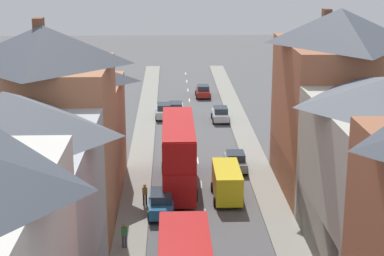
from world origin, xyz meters
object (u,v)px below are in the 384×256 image
(car_parked_left_a, at_px, (235,161))
(pedestrian_far_left, at_px, (124,234))
(car_mid_white, at_px, (164,111))
(car_parked_right_b, at_px, (176,109))
(car_mid_black, at_px, (203,91))
(car_far_grey, at_px, (181,233))
(car_near_blue, at_px, (220,114))
(pedestrian_far_right, at_px, (145,193))
(double_decker_bus_mid_street, at_px, (178,153))
(car_near_silver, at_px, (161,202))
(delivery_van, at_px, (227,182))

(car_parked_left_a, distance_m, pedestrian_far_left, 17.03)
(car_mid_white, xyz_separation_m, car_parked_right_b, (1.30, 0.96, -0.05))
(car_mid_black, bearing_deg, car_far_grey, -94.82)
(car_parked_left_a, xyz_separation_m, car_mid_black, (-1.30, 28.33, -0.02))
(car_far_grey, height_order, car_parked_right_b, car_far_grey)
(car_near_blue, height_order, car_mid_black, car_near_blue)
(pedestrian_far_left, distance_m, pedestrian_far_right, 7.02)
(car_far_grey, distance_m, car_parked_right_b, 33.31)
(pedestrian_far_left, bearing_deg, pedestrian_far_right, 81.55)
(pedestrian_far_left, bearing_deg, car_far_grey, 6.18)
(double_decker_bus_mid_street, bearing_deg, car_near_silver, -103.89)
(pedestrian_far_left, xyz_separation_m, pedestrian_far_right, (1.03, 6.95, 0.00))
(car_mid_white, relative_size, pedestrian_far_right, 2.59)
(double_decker_bus_mid_street, relative_size, car_near_blue, 2.73)
(car_far_grey, bearing_deg, pedestrian_far_right, 111.00)
(car_near_silver, bearing_deg, car_mid_black, 82.54)
(car_near_blue, bearing_deg, delivery_van, -93.28)
(car_parked_left_a, bearing_deg, car_mid_white, 109.06)
(car_near_silver, distance_m, car_mid_white, 27.05)
(car_near_silver, relative_size, delivery_van, 0.86)
(car_mid_black, xyz_separation_m, car_mid_white, (-4.90, -10.38, 0.04))
(car_near_blue, relative_size, car_mid_black, 1.01)
(car_near_blue, distance_m, car_near_silver, 26.16)
(car_parked_left_a, bearing_deg, delivery_van, -101.48)
(double_decker_bus_mid_street, xyz_separation_m, car_parked_left_a, (4.91, 3.89, -2.00))
(car_parked_right_b, distance_m, pedestrian_far_left, 33.88)
(car_mid_black, relative_size, pedestrian_far_left, 2.42)
(car_parked_right_b, bearing_deg, car_far_grey, -90.00)
(car_far_grey, bearing_deg, car_parked_left_a, 71.21)
(double_decker_bus_mid_street, bearing_deg, pedestrian_far_left, -108.00)
(car_near_silver, bearing_deg, car_parked_left_a, 55.76)
(car_near_blue, xyz_separation_m, car_far_grey, (-4.90, -30.71, 0.03))
(pedestrian_far_right, bearing_deg, delivery_van, 13.25)
(car_near_silver, xyz_separation_m, pedestrian_far_left, (-2.25, -5.68, 0.18))
(car_far_grey, bearing_deg, car_mid_black, 85.18)
(car_near_blue, distance_m, car_mid_white, 6.41)
(car_near_blue, distance_m, car_parked_right_b, 5.55)
(car_parked_right_b, bearing_deg, car_parked_left_a, -75.47)
(pedestrian_far_left, relative_size, pedestrian_far_right, 1.00)
(car_near_blue, height_order, car_mid_white, car_mid_white)
(double_decker_bus_mid_street, relative_size, car_parked_left_a, 2.80)
(double_decker_bus_mid_street, distance_m, car_near_silver, 5.72)
(car_far_grey, xyz_separation_m, pedestrian_far_left, (-3.55, -0.38, 0.19))
(car_near_silver, height_order, pedestrian_far_left, pedestrian_far_left)
(car_mid_white, bearing_deg, car_parked_left_a, -70.94)
(car_mid_black, xyz_separation_m, pedestrian_far_right, (-6.12, -36.17, 0.24))
(car_near_blue, distance_m, pedestrian_far_left, 32.22)
(car_mid_black, distance_m, pedestrian_far_right, 36.69)
(car_near_silver, distance_m, car_parked_right_b, 28.04)
(car_mid_white, bearing_deg, car_mid_black, 64.74)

